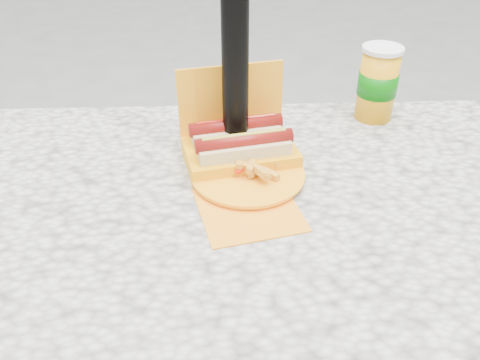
{
  "coord_description": "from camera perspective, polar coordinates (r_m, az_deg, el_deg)",
  "views": [
    {
      "loc": [
        -0.03,
        -0.72,
        1.29
      ],
      "look_at": [
        0.0,
        -0.0,
        0.8
      ],
      "focal_mm": 38.0,
      "sensor_mm": 36.0,
      "label": 1
    }
  ],
  "objects": [
    {
      "name": "picnic_table",
      "position": [
        0.97,
        -0.11,
        -7.71
      ],
      "size": [
        1.2,
        0.8,
        0.75
      ],
      "color": "beige",
      "rests_on": "ground"
    },
    {
      "name": "hotdog_box",
      "position": [
        1.0,
        -0.09,
        4.06
      ],
      "size": [
        0.24,
        0.19,
        0.18
      ],
      "rotation": [
        0.0,
        0.0,
        0.21
      ],
      "color": "#FE9D14",
      "rests_on": "picnic_table"
    },
    {
      "name": "fries_plate",
      "position": [
        0.95,
        0.84,
        0.47
      ],
      "size": [
        0.22,
        0.31,
        0.04
      ],
      "rotation": [
        0.0,
        0.0,
        0.25
      ],
      "color": "orange",
      "rests_on": "picnic_table"
    },
    {
      "name": "soda_cup",
      "position": [
        1.19,
        15.2,
        10.44
      ],
      "size": [
        0.09,
        0.09,
        0.17
      ],
      "rotation": [
        0.0,
        0.0,
        0.01
      ],
      "color": "orange",
      "rests_on": "picnic_table"
    }
  ]
}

